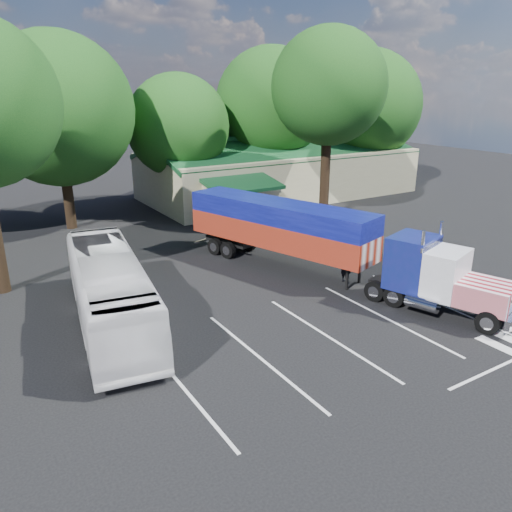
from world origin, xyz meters
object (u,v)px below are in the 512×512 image
woman (346,266)px  bicycle (259,227)px  tour_bus (110,291)px  semi_truck (315,236)px  silver_sedan (229,204)px

woman → bicycle: size_ratio=1.03×
bicycle → tour_bus: (-12.50, -8.39, 1.06)m
semi_truck → bicycle: semi_truck is taller
semi_truck → bicycle: size_ratio=10.08×
bicycle → tour_bus: 15.09m
semi_truck → bicycle: (1.74, 8.25, -1.68)m
tour_bus → semi_truck: bearing=9.5°
tour_bus → bicycle: bearing=42.6°
woman → tour_bus: size_ratio=0.17×
bicycle → silver_sedan: size_ratio=0.39×
silver_sedan → tour_bus: bearing=128.6°
tour_bus → silver_sedan: bearing=55.5°
bicycle → tour_bus: bearing=-159.0°
silver_sedan → semi_truck: bearing=160.8°
bicycle → silver_sedan: bearing=67.3°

